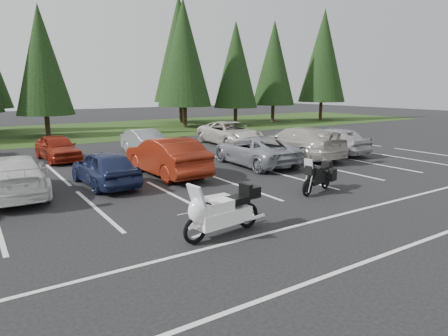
% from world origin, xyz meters
% --- Properties ---
extents(ground, '(120.00, 120.00, 0.00)m').
position_xyz_m(ground, '(0.00, 0.00, 0.00)').
color(ground, black).
rests_on(ground, ground).
extents(grass_strip, '(80.00, 16.00, 0.01)m').
position_xyz_m(grass_strip, '(0.00, 24.00, 0.01)').
color(grass_strip, '#223912').
rests_on(grass_strip, ground).
extents(lake_water, '(70.00, 50.00, 0.02)m').
position_xyz_m(lake_water, '(4.00, 55.00, 0.00)').
color(lake_water, gray).
rests_on(lake_water, ground).
extents(stall_markings, '(32.00, 16.00, 0.01)m').
position_xyz_m(stall_markings, '(0.00, 2.00, 0.00)').
color(stall_markings, silver).
rests_on(stall_markings, ground).
extents(conifer_5, '(4.14, 4.14, 9.63)m').
position_xyz_m(conifer_5, '(0.00, 21.60, 5.63)').
color(conifer_5, '#332316').
rests_on(conifer_5, ground).
extents(conifer_6, '(4.93, 4.93, 11.48)m').
position_xyz_m(conifer_6, '(12.00, 22.10, 6.71)').
color(conifer_6, '#332316').
rests_on(conifer_6, ground).
extents(conifer_7, '(4.27, 4.27, 9.94)m').
position_xyz_m(conifer_7, '(17.50, 21.80, 5.81)').
color(conifer_7, '#332316').
rests_on(conifer_7, ground).
extents(conifer_8, '(4.53, 4.53, 10.56)m').
position_xyz_m(conifer_8, '(23.00, 22.60, 6.17)').
color(conifer_8, '#332316').
rests_on(conifer_8, ground).
extents(conifer_9, '(5.19, 5.19, 12.10)m').
position_xyz_m(conifer_9, '(29.00, 21.30, 7.07)').
color(conifer_9, '#332316').
rests_on(conifer_9, ground).
extents(conifer_back_c, '(5.50, 5.50, 12.81)m').
position_xyz_m(conifer_back_c, '(14.00, 26.80, 7.49)').
color(conifer_back_c, '#332316').
rests_on(conifer_back_c, ground).
extents(car_near_3, '(2.28, 4.99, 1.42)m').
position_xyz_m(car_near_3, '(-4.09, 4.07, 0.71)').
color(car_near_3, silver).
rests_on(car_near_3, ground).
extents(car_near_4, '(1.82, 4.12, 1.38)m').
position_xyz_m(car_near_4, '(-1.05, 3.87, 0.69)').
color(car_near_4, '#1D2549').
rests_on(car_near_4, ground).
extents(car_near_5, '(1.91, 4.99, 1.62)m').
position_xyz_m(car_near_5, '(1.70, 4.26, 0.81)').
color(car_near_5, maroon).
rests_on(car_near_5, ground).
extents(car_near_6, '(2.56, 5.13, 1.40)m').
position_xyz_m(car_near_6, '(6.24, 4.02, 0.70)').
color(car_near_6, gray).
rests_on(car_near_6, ground).
extents(car_near_7, '(2.43, 5.73, 1.65)m').
position_xyz_m(car_near_7, '(9.34, 4.36, 0.82)').
color(car_near_7, '#AAA59C').
rests_on(car_near_7, ground).
extents(car_near_8, '(2.03, 4.58, 1.53)m').
position_xyz_m(car_near_8, '(11.95, 4.26, 0.77)').
color(car_near_8, '#AEADB2').
rests_on(car_near_8, ground).
extents(car_far_2, '(1.85, 3.99, 1.32)m').
position_xyz_m(car_far_2, '(-1.46, 10.47, 0.66)').
color(car_far_2, maroon).
rests_on(car_far_2, ground).
extents(car_far_3, '(1.56, 4.17, 1.36)m').
position_xyz_m(car_far_3, '(3.05, 9.77, 0.68)').
color(car_far_3, gray).
rests_on(car_far_3, ground).
extents(car_far_4, '(2.75, 5.51, 1.50)m').
position_xyz_m(car_far_4, '(9.14, 10.38, 0.75)').
color(car_far_4, beige).
rests_on(car_far_4, ground).
extents(touring_motorcycle, '(2.75, 1.14, 1.48)m').
position_xyz_m(touring_motorcycle, '(-0.15, -2.98, 0.74)').
color(touring_motorcycle, white).
rests_on(touring_motorcycle, ground).
extents(cargo_trailer, '(1.43, 0.83, 0.65)m').
position_xyz_m(cargo_trailer, '(0.40, -1.83, 0.33)').
color(cargo_trailer, silver).
rests_on(cargo_trailer, ground).
extents(adventure_motorcycle, '(2.32, 1.36, 1.34)m').
position_xyz_m(adventure_motorcycle, '(4.95, -1.29, 0.67)').
color(adventure_motorcycle, black).
rests_on(adventure_motorcycle, ground).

